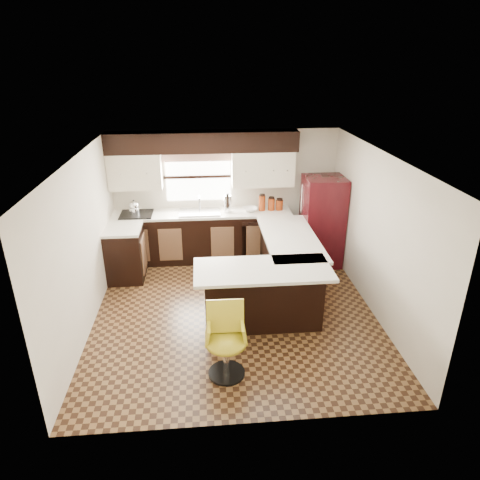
{
  "coord_description": "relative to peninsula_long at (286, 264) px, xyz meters",
  "views": [
    {
      "loc": [
        -0.42,
        -5.6,
        3.63
      ],
      "look_at": [
        0.12,
        0.45,
        0.99
      ],
      "focal_mm": 32.0,
      "sensor_mm": 36.0,
      "label": 1
    }
  ],
  "objects": [
    {
      "name": "wall_left",
      "position": [
        -3.0,
        -0.62,
        0.75
      ],
      "size": [
        0.0,
        4.4,
        4.4
      ],
      "primitive_type": "plane",
      "rotation": [
        1.57,
        0.0,
        1.57
      ],
      "color": "beige",
      "rests_on": "floor"
    },
    {
      "name": "base_cab_left",
      "position": [
        -2.7,
        0.62,
        0.0
      ],
      "size": [
        0.6,
        0.7,
        0.9
      ],
      "primitive_type": "cube",
      "color": "black",
      "rests_on": "floor"
    },
    {
      "name": "wall_right",
      "position": [
        1.2,
        -0.62,
        0.75
      ],
      "size": [
        0.0,
        4.4,
        4.4
      ],
      "primitive_type": "plane",
      "rotation": [
        1.57,
        0.0,
        -1.57
      ],
      "color": "beige",
      "rests_on": "floor"
    },
    {
      "name": "bar_chair",
      "position": [
        -1.11,
        -2.03,
        0.02
      ],
      "size": [
        0.51,
        0.51,
        0.93
      ],
      "primitive_type": null,
      "rotation": [
        0.0,
        0.0,
        -0.02
      ],
      "color": "gold",
      "rests_on": "floor"
    },
    {
      "name": "ceiling",
      "position": [
        -0.9,
        -0.62,
        1.95
      ],
      "size": [
        4.4,
        4.4,
        0.0
      ],
      "primitive_type": "plane",
      "rotation": [
        3.14,
        0.0,
        0.0
      ],
      "color": "silver",
      "rests_on": "wall_back"
    },
    {
      "name": "mixing_bowl",
      "position": [
        -0.46,
        1.27,
        0.53
      ],
      "size": [
        0.28,
        0.28,
        0.06
      ],
      "primitive_type": "imported",
      "rotation": [
        0.0,
        0.0,
        0.06
      ],
      "color": "white",
      "rests_on": "counter_back"
    },
    {
      "name": "wall_back",
      "position": [
        -0.9,
        1.58,
        0.75
      ],
      "size": [
        4.4,
        0.0,
        4.4
      ],
      "primitive_type": "plane",
      "rotation": [
        1.57,
        0.0,
        0.0
      ],
      "color": "beige",
      "rests_on": "floor"
    },
    {
      "name": "counter_left",
      "position": [
        -2.7,
        0.62,
        0.47
      ],
      "size": [
        0.6,
        0.7,
        0.04
      ],
      "primitive_type": "cube",
      "color": "silver",
      "rests_on": "base_cab_left"
    },
    {
      "name": "cooktop",
      "position": [
        -2.55,
        1.25,
        0.51
      ],
      "size": [
        0.58,
        0.5,
        0.02
      ],
      "primitive_type": "cube",
      "color": "black",
      "rests_on": "counter_back"
    },
    {
      "name": "dishwasher",
      "position": [
        -0.35,
        0.99,
        -0.02
      ],
      "size": [
        0.58,
        0.03,
        0.78
      ],
      "primitive_type": "cube",
      "color": "black",
      "rests_on": "floor"
    },
    {
      "name": "valance",
      "position": [
        -1.4,
        1.52,
        1.49
      ],
      "size": [
        1.3,
        0.06,
        0.18
      ],
      "primitive_type": "cube",
      "color": "#D19B93",
      "rests_on": "wall_back"
    },
    {
      "name": "sink",
      "position": [
        -1.4,
        1.25,
        0.51
      ],
      "size": [
        0.75,
        0.45,
        0.03
      ],
      "primitive_type": "cube",
      "color": "#B2B2B7",
      "rests_on": "counter_back"
    },
    {
      "name": "soffit",
      "position": [
        -1.3,
        1.4,
        1.77
      ],
      "size": [
        3.4,
        0.35,
        0.36
      ],
      "primitive_type": "cube",
      "color": "black",
      "rests_on": "wall_back"
    },
    {
      "name": "kettle",
      "position": [
        -2.58,
        1.26,
        0.65
      ],
      "size": [
        0.19,
        0.19,
        0.26
      ],
      "primitive_type": null,
      "color": "silver",
      "rests_on": "cooktop"
    },
    {
      "name": "canister_large",
      "position": [
        -0.24,
        1.3,
        0.64
      ],
      "size": [
        0.12,
        0.12,
        0.28
      ],
      "primitive_type": "cylinder",
      "color": "maroon",
      "rests_on": "counter_back"
    },
    {
      "name": "counter_back",
      "position": [
        -1.35,
        1.28,
        0.47
      ],
      "size": [
        3.3,
        0.6,
        0.04
      ],
      "primitive_type": "cube",
      "color": "silver",
      "rests_on": "base_cab_back"
    },
    {
      "name": "percolator",
      "position": [
        -0.88,
        1.28,
        0.65
      ],
      "size": [
        0.14,
        0.14,
        0.32
      ],
      "primitive_type": "cylinder",
      "color": "silver",
      "rests_on": "counter_back"
    },
    {
      "name": "wall_front",
      "position": [
        -0.9,
        -2.83,
        0.75
      ],
      "size": [
        4.4,
        0.0,
        4.4
      ],
      "primitive_type": "plane",
      "rotation": [
        -1.57,
        0.0,
        0.0
      ],
      "color": "beige",
      "rests_on": "floor"
    },
    {
      "name": "canister_small",
      "position": [
        0.1,
        1.3,
        0.59
      ],
      "size": [
        0.13,
        0.13,
        0.19
      ],
      "primitive_type": "cylinder",
      "color": "maroon",
      "rests_on": "counter_back"
    },
    {
      "name": "upper_cab_right",
      "position": [
        -0.22,
        1.4,
        1.27
      ],
      "size": [
        1.14,
        0.35,
        0.64
      ],
      "primitive_type": "cube",
      "color": "beige",
      "rests_on": "wall_back"
    },
    {
      "name": "upper_cab_left",
      "position": [
        -2.52,
        1.4,
        1.27
      ],
      "size": [
        0.94,
        0.35,
        0.64
      ],
      "primitive_type": "cube",
      "color": "beige",
      "rests_on": "wall_back"
    },
    {
      "name": "window_pane",
      "position": [
        -1.4,
        1.56,
        1.1
      ],
      "size": [
        1.2,
        0.02,
        0.9
      ],
      "primitive_type": "cube",
      "color": "white",
      "rests_on": "wall_back"
    },
    {
      "name": "refrigerator",
      "position": [
        0.82,
        0.91,
        0.38
      ],
      "size": [
        0.71,
        0.68,
        1.66
      ],
      "primitive_type": "cube",
      "color": "#38090E",
      "rests_on": "floor"
    },
    {
      "name": "peninsula_return",
      "position": [
        -0.53,
        -0.97,
        0.0
      ],
      "size": [
        1.65,
        0.6,
        0.9
      ],
      "primitive_type": "cube",
      "color": "black",
      "rests_on": "floor"
    },
    {
      "name": "floor",
      "position": [
        -0.9,
        -0.62,
        -0.45
      ],
      "size": [
        4.4,
        4.4,
        0.0
      ],
      "primitive_type": "plane",
      "color": "#49301A",
      "rests_on": "ground"
    },
    {
      "name": "peninsula_long",
      "position": [
        0.0,
        0.0,
        0.0
      ],
      "size": [
        0.6,
        1.95,
        0.9
      ],
      "primitive_type": "cube",
      "color": "black",
      "rests_on": "floor"
    },
    {
      "name": "counter_pen_return",
      "position": [
        -0.55,
        -1.06,
        0.47
      ],
      "size": [
        1.89,
        0.84,
        0.04
      ],
      "primitive_type": "cube",
      "color": "silver",
      "rests_on": "peninsula_return"
    },
    {
      "name": "counter_pen_long",
      "position": [
        0.05,
        0.0,
        0.47
      ],
      "size": [
        0.84,
        1.95,
        0.04
      ],
      "primitive_type": "cube",
      "color": "silver",
      "rests_on": "peninsula_long"
    },
    {
      "name": "base_cab_back",
      "position": [
        -1.35,
        1.28,
        0.0
      ],
      "size": [
        3.3,
        0.6,
        0.9
      ],
      "primitive_type": "cube",
      "color": "black",
      "rests_on": "floor"
    },
    {
      "name": "canister_med",
      "position": [
        -0.06,
        1.3,
        0.61
      ],
      "size": [
        0.13,
        0.13,
        0.23
      ],
      "primitive_type": "cylinder",
      "color": "maroon",
      "rests_on": "counter_back"
    }
  ]
}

